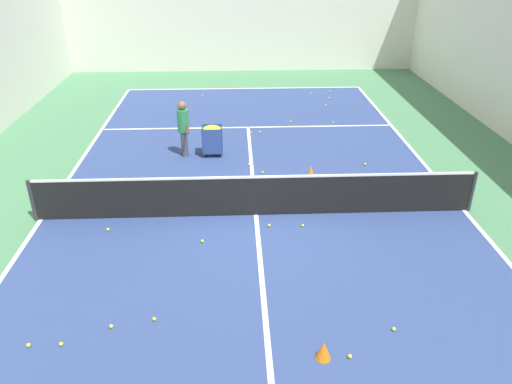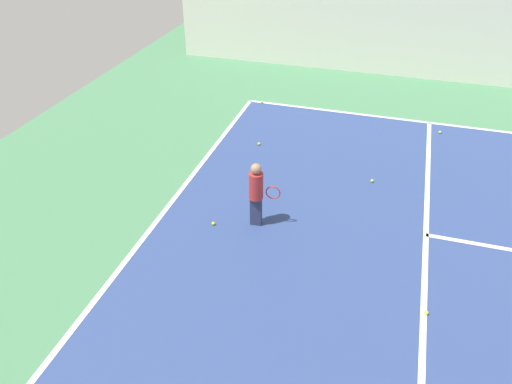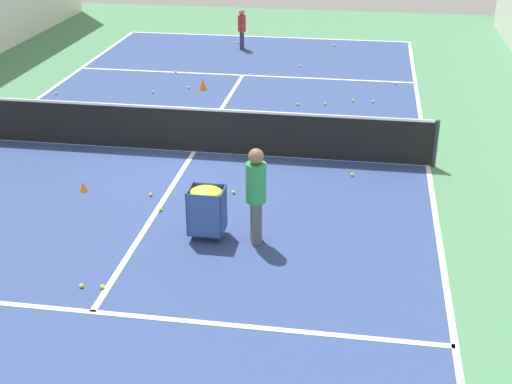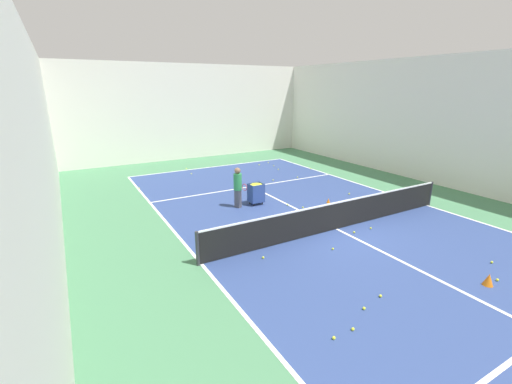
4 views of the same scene
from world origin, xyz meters
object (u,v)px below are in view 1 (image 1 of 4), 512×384
(ball_cart, at_px, (212,135))
(coach_at_net, at_px, (183,125))
(training_cone_0, at_px, (311,169))
(training_cone_1, at_px, (324,350))
(tennis_net, at_px, (256,195))

(ball_cart, bearing_deg, coach_at_net, 178.03)
(coach_at_net, distance_m, ball_cart, 0.90)
(coach_at_net, xyz_separation_m, training_cone_0, (3.63, -1.45, -0.86))
(training_cone_1, bearing_deg, tennis_net, 100.47)
(ball_cart, relative_size, training_cone_0, 4.52)
(training_cone_0, height_order, training_cone_1, training_cone_1)
(tennis_net, xyz_separation_m, training_cone_1, (0.85, -4.60, -0.37))
(coach_at_net, height_order, ball_cart, coach_at_net)
(training_cone_1, bearing_deg, training_cone_0, 83.46)
(ball_cart, distance_m, training_cone_1, 8.59)
(ball_cart, distance_m, training_cone_0, 3.18)
(tennis_net, bearing_deg, coach_at_net, 117.75)
(training_cone_0, bearing_deg, tennis_net, -125.23)
(tennis_net, relative_size, ball_cart, 11.24)
(training_cone_0, bearing_deg, training_cone_1, -96.54)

